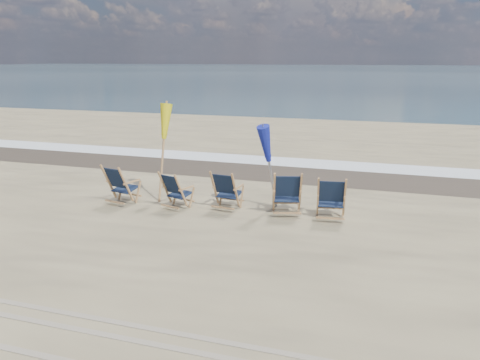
{
  "coord_description": "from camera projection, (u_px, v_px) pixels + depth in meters",
  "views": [
    {
      "loc": [
        2.87,
        -7.01,
        3.42
      ],
      "look_at": [
        0.0,
        2.2,
        0.9
      ],
      "focal_mm": 35.0,
      "sensor_mm": 36.0,
      "label": 1
    }
  ],
  "objects": [
    {
      "name": "ocean",
      "position": [
        378.0,
        71.0,
        126.4
      ],
      "size": [
        400.0,
        400.0,
        0.0
      ],
      "primitive_type": "plane",
      "color": "#3A5560",
      "rests_on": "ground"
    },
    {
      "name": "surf_foam",
      "position": [
        293.0,
        162.0,
        15.83
      ],
      "size": [
        200.0,
        1.4,
        0.01
      ],
      "primitive_type": "cube",
      "color": "silver",
      "rests_on": "ground"
    },
    {
      "name": "wet_sand_strip",
      "position": [
        284.0,
        172.0,
        14.45
      ],
      "size": [
        200.0,
        2.6,
        0.0
      ],
      "primitive_type": "cube",
      "color": "#42362A",
      "rests_on": "ground"
    },
    {
      "name": "tire_tracks",
      "position": [
        116.0,
        353.0,
        5.58
      ],
      "size": [
        80.0,
        1.3,
        0.01
      ],
      "primitive_type": null,
      "color": "gray",
      "rests_on": "ground"
    },
    {
      "name": "beach_chair_0",
      "position": [
        126.0,
        186.0,
        10.99
      ],
      "size": [
        0.78,
        0.84,
        1.0
      ],
      "primitive_type": null,
      "rotation": [
        0.0,
        0.0,
        2.92
      ],
      "color": "#121D35",
      "rests_on": "ground"
    },
    {
      "name": "beach_chair_1",
      "position": [
        181.0,
        192.0,
        10.66
      ],
      "size": [
        0.75,
        0.8,
        0.91
      ],
      "primitive_type": null,
      "rotation": [
        0.0,
        0.0,
        2.83
      ],
      "color": "#121D35",
      "rests_on": "ground"
    },
    {
      "name": "beach_chair_2",
      "position": [
        235.0,
        192.0,
        10.63
      ],
      "size": [
        0.68,
        0.74,
        0.95
      ],
      "primitive_type": null,
      "rotation": [
        0.0,
        0.0,
        3.04
      ],
      "color": "#121D35",
      "rests_on": "ground"
    },
    {
      "name": "beach_chair_3",
      "position": [
        300.0,
        194.0,
        10.32
      ],
      "size": [
        0.83,
        0.89,
        1.03
      ],
      "primitive_type": null,
      "rotation": [
        0.0,
        0.0,
        3.4
      ],
      "color": "#121D35",
      "rests_on": "ground"
    },
    {
      "name": "beach_chair_4",
      "position": [
        345.0,
        199.0,
        9.96
      ],
      "size": [
        0.73,
        0.8,
        1.01
      ],
      "primitive_type": null,
      "rotation": [
        0.0,
        0.0,
        3.27
      ],
      "color": "#121D35",
      "rests_on": "ground"
    },
    {
      "name": "umbrella_yellow",
      "position": [
        161.0,
        126.0,
        11.23
      ],
      "size": [
        0.3,
        0.3,
        2.37
      ],
      "color": "#AF804E",
      "rests_on": "ground"
    },
    {
      "name": "umbrella_blue",
      "position": [
        271.0,
        144.0,
        10.54
      ],
      "size": [
        0.3,
        0.3,
        2.05
      ],
      "color": "#A5A5AD",
      "rests_on": "ground"
    }
  ]
}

